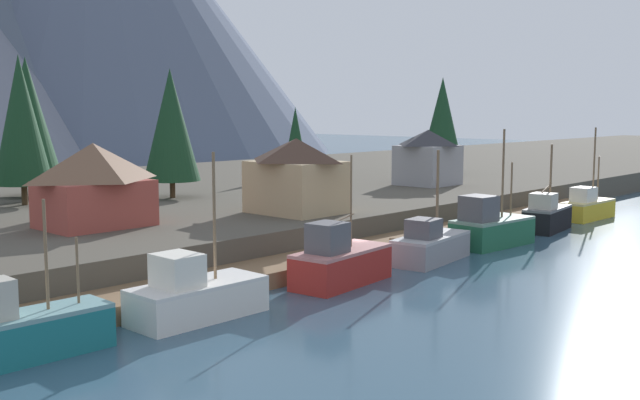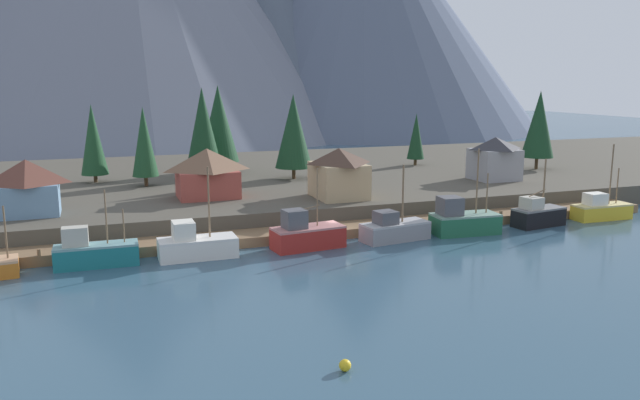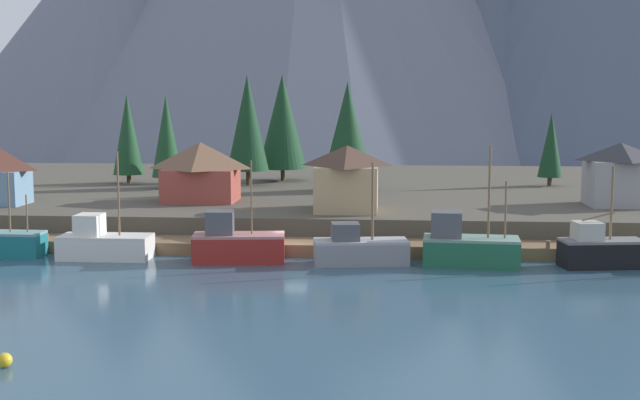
# 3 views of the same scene
# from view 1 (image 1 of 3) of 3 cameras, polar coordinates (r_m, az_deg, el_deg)

# --- Properties ---
(ground_plane) EXTENTS (400.00, 400.00, 1.00)m
(ground_plane) POSITION_cam_1_polar(r_m,az_deg,el_deg) (64.49, -10.83, -3.09)
(ground_plane) COLOR #335166
(dock) EXTENTS (80.00, 4.00, 1.60)m
(dock) POSITION_cam_1_polar(r_m,az_deg,el_deg) (51.05, 1.15, -4.46)
(dock) COLOR brown
(dock) RESTS_ON ground_plane
(shoreline_bank) EXTENTS (400.00, 56.00, 2.50)m
(shoreline_bank) POSITION_cam_1_polar(r_m,az_deg,el_deg) (74.19, -16.32, -0.57)
(shoreline_bank) COLOR #4C473D
(shoreline_bank) RESTS_ON ground_plane
(fishing_boat_teal) EXTENTS (7.14, 2.45, 6.80)m
(fishing_boat_teal) POSITION_cam_1_polar(r_m,az_deg,el_deg) (34.45, -21.79, -9.32)
(fishing_boat_teal) COLOR #196B70
(fishing_boat_teal) RESTS_ON ground_plane
(fishing_boat_white) EXTENTS (7.12, 3.02, 8.45)m
(fishing_boat_white) POSITION_cam_1_polar(r_m,az_deg,el_deg) (38.57, -9.53, -7.22)
(fishing_boat_white) COLOR silver
(fishing_boat_white) RESTS_ON ground_plane
(fishing_boat_red) EXTENTS (7.28, 3.65, 7.84)m
(fishing_boat_red) POSITION_cam_1_polar(r_m,az_deg,el_deg) (45.35, 1.51, -4.79)
(fishing_boat_red) COLOR maroon
(fishing_boat_red) RESTS_ON ground_plane
(fishing_boat_grey) EXTENTS (7.42, 3.74, 7.77)m
(fishing_boat_grey) POSITION_cam_1_polar(r_m,az_deg,el_deg) (52.69, 8.42, -3.46)
(fishing_boat_grey) COLOR gray
(fishing_boat_grey) RESTS_ON ground_plane
(fishing_boat_green) EXTENTS (7.32, 3.72, 9.08)m
(fishing_boat_green) POSITION_cam_1_polar(r_m,az_deg,el_deg) (59.42, 12.87, -2.09)
(fishing_boat_green) COLOR #1E5B3D
(fishing_boat_green) RESTS_ON ground_plane
(fishing_boat_black) EXTENTS (6.42, 3.33, 7.58)m
(fishing_boat_black) POSITION_cam_1_polar(r_m,az_deg,el_deg) (68.12, 16.94, -1.20)
(fishing_boat_black) COLOR black
(fishing_boat_black) RESTS_ON ground_plane
(fishing_boat_yellow) EXTENTS (7.15, 2.56, 8.85)m
(fishing_boat_yellow) POSITION_cam_1_polar(r_m,az_deg,el_deg) (76.72, 19.75, -0.51)
(fishing_boat_yellow) COLOR gold
(fishing_boat_yellow) RESTS_ON ground_plane
(house_tan) EXTENTS (5.76, 6.99, 5.86)m
(house_tan) POSITION_cam_1_polar(r_m,az_deg,el_deg) (58.40, -1.82, 1.93)
(house_tan) COLOR tan
(house_tan) RESTS_ON shoreline_bank
(house_red) EXTENTS (7.28, 5.51, 5.81)m
(house_red) POSITION_cam_1_polar(r_m,az_deg,el_deg) (53.71, -16.88, 1.17)
(house_red) COLOR #9E4238
(house_red) RESTS_ON shoreline_bank
(house_grey) EXTENTS (6.08, 5.57, 5.92)m
(house_grey) POSITION_cam_1_polar(r_m,az_deg,el_deg) (81.21, 8.24, 3.29)
(house_grey) COLOR gray
(house_grey) RESTS_ON shoreline_bank
(conifer_near_left) EXTENTS (5.19, 5.19, 11.80)m
(conifer_near_left) POSITION_cam_1_polar(r_m,az_deg,el_deg) (69.55, -11.32, 5.65)
(conifer_near_left) COLOR #4C3823
(conifer_near_left) RESTS_ON shoreline_bank
(conifer_mid_left) EXTENTS (4.81, 4.81, 12.68)m
(conifer_mid_left) POSITION_cam_1_polar(r_m,az_deg,el_deg) (67.86, -21.89, 5.70)
(conifer_mid_left) COLOR #4C3823
(conifer_mid_left) RESTS_ON shoreline_bank
(conifer_mid_right) EXTENTS (4.91, 4.91, 12.08)m
(conifer_mid_right) POSITION_cam_1_polar(r_m,az_deg,el_deg) (95.05, 9.32, 6.17)
(conifer_mid_right) COLOR #4C3823
(conifer_mid_right) RESTS_ON shoreline_bank
(conifer_back_left) EXTENTS (5.86, 5.86, 12.92)m
(conifer_back_left) POSITION_cam_1_polar(r_m,az_deg,el_deg) (74.43, -21.45, 5.79)
(conifer_back_left) COLOR #4C3823
(conifer_back_left) RESTS_ON shoreline_bank
(conifer_back_right) EXTENTS (2.81, 2.81, 8.40)m
(conifer_back_right) POSITION_cam_1_polar(r_m,az_deg,el_deg) (89.76, -1.89, 4.78)
(conifer_back_right) COLOR #4C3823
(conifer_back_right) RESTS_ON shoreline_bank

